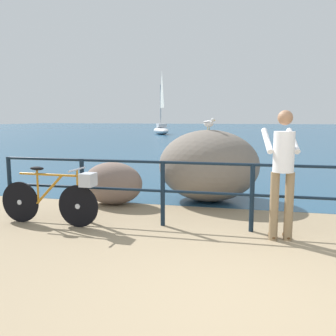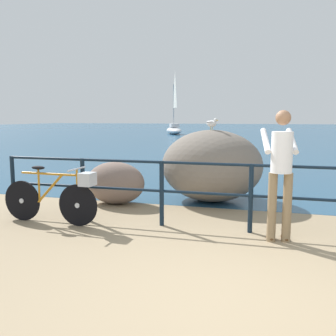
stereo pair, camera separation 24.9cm
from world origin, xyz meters
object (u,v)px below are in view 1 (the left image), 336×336
Objects in this scene: person_at_railing at (283,169)px; sailboat at (161,127)px; seagull at (209,123)px; breakwater_boulder_left at (113,183)px; bicycle at (57,196)px; breakwater_boulder_main at (209,165)px.

person_at_railing is 0.29× the size of sailboat.
seagull is (-1.27, 2.17, 0.58)m from person_at_railing.
person_at_railing is at bearing -20.71° from seagull.
breakwater_boulder_left is at bearing 54.94° from person_at_railing.
bicycle reaches higher than breakwater_boulder_left.
sailboat reaches higher than person_at_railing.
bicycle is 5.55× the size of seagull.
seagull is (-0.01, -0.04, 0.86)m from breakwater_boulder_main.
breakwater_boulder_left is 3.85× the size of seagull.
seagull reaches higher than breakwater_boulder_left.
person_at_railing is 2.58m from seagull.
breakwater_boulder_left is at bearing -156.79° from breakwater_boulder_main.
seagull reaches higher than bicycle.
sailboat is at bearing 7.50° from person_at_railing.
sailboat is (-8.17, 28.58, -0.01)m from breakwater_boulder_main.
bicycle is at bearing 81.79° from person_at_railing.
breakwater_boulder_main is 0.33× the size of sailboat.
seagull is at bearing 49.53° from bicycle.
person_at_railing reaches higher than seagull.
breakwater_boulder_main is (-1.26, 2.21, -0.27)m from person_at_railing.
breakwater_boulder_main is at bearing 23.21° from breakwater_boulder_left.
sailboat is at bearing 144.77° from seagull.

